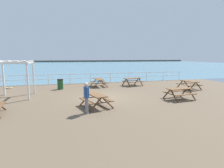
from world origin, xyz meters
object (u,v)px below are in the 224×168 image
at_px(picnic_table_seaward, 99,81).
at_px(litter_bin, 60,84).
at_px(picnic_table_far_right, 96,97).
at_px(lattice_pergola, 14,70).
at_px(picnic_table_mid_centre, 189,83).
at_px(picnic_table_near_left, 133,80).
at_px(picnic_table_far_left, 179,91).
at_px(visitor, 86,96).

relative_size(picnic_table_seaward, litter_bin, 1.95).
height_order(picnic_table_far_right, lattice_pergola, lattice_pergola).
bearing_deg(picnic_table_mid_centre, picnic_table_near_left, 46.08).
distance_m(picnic_table_far_right, lattice_pergola, 6.89).
xyz_separation_m(picnic_table_near_left, picnic_table_far_left, (1.01, -6.64, 0.00)).
height_order(picnic_table_mid_centre, visitor, visitor).
height_order(picnic_table_near_left, picnic_table_mid_centre, same).
bearing_deg(picnic_table_seaward, picnic_table_near_left, -95.85).
xyz_separation_m(picnic_table_far_right, litter_bin, (-2.21, 6.80, -0.10)).
relative_size(picnic_table_far_left, visitor, 1.19).
distance_m(picnic_table_far_left, litter_bin, 10.35).
height_order(picnic_table_mid_centre, lattice_pergola, lattice_pergola).
relative_size(visitor, litter_bin, 1.75).
bearing_deg(picnic_table_far_left, picnic_table_far_right, 178.22).
bearing_deg(litter_bin, visitor, -79.25).
bearing_deg(picnic_table_far_right, picnic_table_seaward, -26.05).
height_order(picnic_table_near_left, picnic_table_seaward, same).
height_order(picnic_table_near_left, picnic_table_far_right, same).
height_order(picnic_table_far_left, lattice_pergola, lattice_pergola).
xyz_separation_m(picnic_table_seaward, litter_bin, (-3.72, -0.64, -0.10)).
xyz_separation_m(picnic_table_mid_centre, lattice_pergola, (-14.70, 0.23, 1.41)).
bearing_deg(visitor, lattice_pergola, -54.75).
bearing_deg(visitor, picnic_table_near_left, -130.95).
height_order(picnic_table_far_right, litter_bin, litter_bin).
bearing_deg(picnic_table_near_left, picnic_table_far_left, -95.11).
bearing_deg(lattice_pergola, picnic_table_near_left, 17.90).
bearing_deg(picnic_table_near_left, visitor, -138.41).
relative_size(visitor, lattice_pergola, 0.61).
distance_m(picnic_table_mid_centre, litter_bin, 11.92).
bearing_deg(litter_bin, lattice_pergola, -139.48).
height_order(picnic_table_seaward, litter_bin, litter_bin).
bearing_deg(picnic_table_mid_centre, litter_bin, 69.53).
xyz_separation_m(picnic_table_near_left, lattice_pergola, (-10.39, -3.09, 1.41)).
height_order(picnic_table_far_left, visitor, visitor).
distance_m(picnic_table_seaward, lattice_pergola, 7.75).
distance_m(picnic_table_far_left, picnic_table_far_right, 6.08).
height_order(picnic_table_seaward, visitor, visitor).
relative_size(picnic_table_mid_centre, picnic_table_far_left, 0.99).
bearing_deg(picnic_table_far_left, visitor, -173.13).
bearing_deg(litter_bin, picnic_table_far_left, -37.04).
height_order(picnic_table_far_right, visitor, visitor).
relative_size(picnic_table_far_left, lattice_pergola, 0.73).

